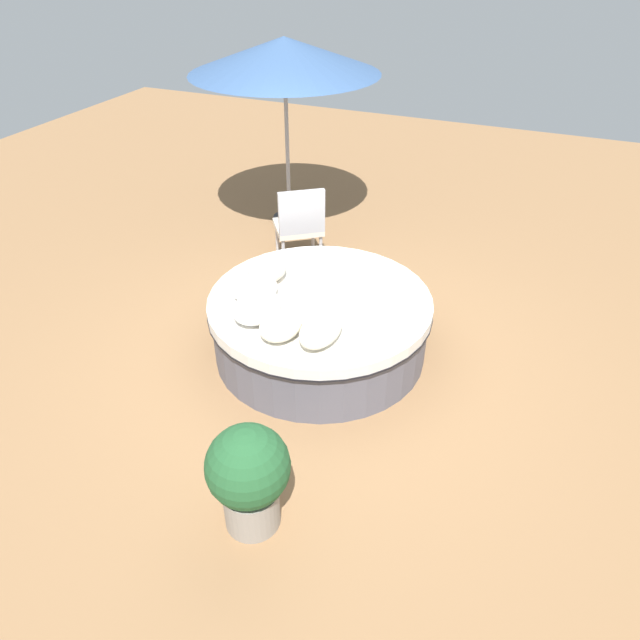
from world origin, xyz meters
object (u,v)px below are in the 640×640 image
throw_pillow_2 (257,308)px  throw_pillow_4 (321,329)px  throw_pillow_3 (281,325)px  patio_chair (300,222)px  throw_pillow_0 (267,269)px  patio_umbrella (284,57)px  throw_pillow_1 (255,289)px  round_bed (320,325)px  planter (249,475)px

throw_pillow_2 → throw_pillow_4: (0.07, 0.62, -0.00)m
throw_pillow_3 → patio_chair: 2.22m
throw_pillow_0 → patio_umbrella: bearing=-159.1°
throw_pillow_0 → throw_pillow_3: (0.74, 0.50, -0.02)m
throw_pillow_0 → throw_pillow_4: throw_pillow_0 is taller
throw_pillow_0 → throw_pillow_1: size_ratio=0.93×
round_bed → throw_pillow_1: size_ratio=4.54×
throw_pillow_4 → planter: planter is taller
round_bed → throw_pillow_2: (0.48, -0.38, 0.38)m
throw_pillow_1 → throw_pillow_2: throw_pillow_2 is taller
throw_pillow_0 → patio_chair: bearing=-168.5°
throw_pillow_2 → round_bed: bearing=141.4°
patio_chair → planter: 3.57m
throw_pillow_2 → throw_pillow_3: (0.15, 0.30, -0.00)m
round_bed → throw_pillow_1: 0.69m
throw_pillow_1 → throw_pillow_3: (0.43, 0.46, 0.01)m
throw_pillow_2 → throw_pillow_4: 0.63m
throw_pillow_2 → throw_pillow_4: bearing=83.4°
throw_pillow_1 → planter: size_ratio=0.54×
throw_pillow_4 → round_bed: bearing=-156.4°
throw_pillow_1 → throw_pillow_4: (0.35, 0.78, 0.01)m
throw_pillow_4 → throw_pillow_3: bearing=-75.7°
patio_chair → patio_umbrella: patio_umbrella is taller
throw_pillow_1 → throw_pillow_2: 0.32m
throw_pillow_3 → patio_umbrella: (-3.11, -1.41, 1.40)m
planter → throw_pillow_3: bearing=-163.1°
patio_chair → planter: patio_chair is taller
throw_pillow_1 → throw_pillow_0: bearing=-172.4°
throw_pillow_3 → patio_umbrella: 3.69m
round_bed → throw_pillow_4: size_ratio=3.81×
throw_pillow_1 → throw_pillow_4: size_ratio=0.84×
throw_pillow_3 → patio_chair: (-2.07, -0.77, -0.13)m
throw_pillow_1 → throw_pillow_2: bearing=30.4°
patio_umbrella → planter: (4.41, 1.80, -1.62)m
throw_pillow_0 → throw_pillow_4: size_ratio=0.78×
round_bed → patio_chair: bearing=-149.4°
throw_pillow_2 → throw_pillow_3: size_ratio=1.17×
patio_chair → patio_umbrella: 1.95m
round_bed → throw_pillow_4: (0.55, 0.24, 0.38)m
throw_pillow_1 → throw_pillow_4: throw_pillow_4 is taller
round_bed → patio_chair: (-1.44, -0.86, 0.25)m
throw_pillow_4 → planter: size_ratio=0.65×
throw_pillow_4 → patio_umbrella: size_ratio=0.23×
round_bed → patio_chair: size_ratio=2.08×
patio_chair → throw_pillow_0: bearing=-114.5°
throw_pillow_2 → planter: 1.62m
throw_pillow_1 → planter: planter is taller
throw_pillow_3 → throw_pillow_4: bearing=104.3°
patio_umbrella → round_bed: bearing=31.0°
throw_pillow_0 → throw_pillow_1: throw_pillow_0 is taller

